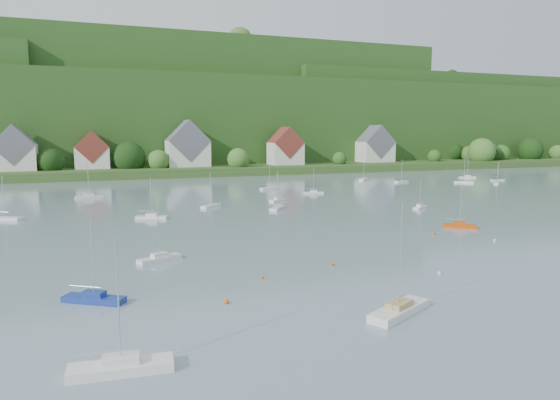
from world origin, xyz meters
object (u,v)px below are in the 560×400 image
at_px(near_sailboat_0, 121,366).
at_px(near_sailboat_1, 94,298).
at_px(near_sailboat_6, 159,258).
at_px(near_sailboat_5, 460,225).
at_px(near_sailboat_2, 399,309).

bearing_deg(near_sailboat_0, near_sailboat_1, 100.40).
bearing_deg(near_sailboat_6, near_sailboat_5, -18.29).
distance_m(near_sailboat_0, near_sailboat_2, 24.03).
distance_m(near_sailboat_0, near_sailboat_5, 67.19).
bearing_deg(near_sailboat_1, near_sailboat_0, -51.34).
height_order(near_sailboat_1, near_sailboat_6, near_sailboat_1).
xyz_separation_m(near_sailboat_0, near_sailboat_5, (57.42, 34.88, -0.05)).
relative_size(near_sailboat_0, near_sailboat_6, 1.22).
relative_size(near_sailboat_1, near_sailboat_5, 1.08).
relative_size(near_sailboat_1, near_sailboat_6, 1.06).
height_order(near_sailboat_0, near_sailboat_2, near_sailboat_2).
height_order(near_sailboat_1, near_sailboat_2, near_sailboat_2).
height_order(near_sailboat_1, near_sailboat_5, near_sailboat_1).
height_order(near_sailboat_0, near_sailboat_1, near_sailboat_0).
xyz_separation_m(near_sailboat_1, near_sailboat_6, (7.95, 13.85, -0.01)).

